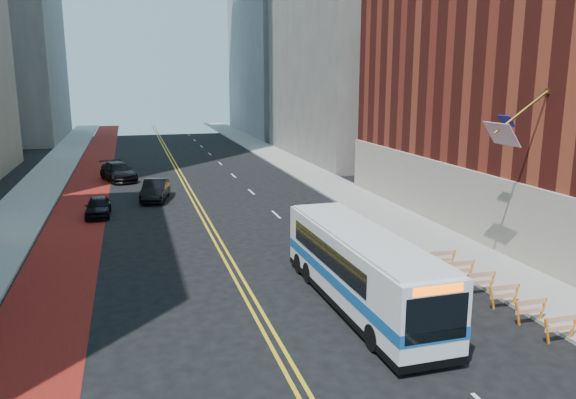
% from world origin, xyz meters
% --- Properties ---
extents(sidewalk_left, '(4.00, 140.00, 0.15)m').
position_xyz_m(sidewalk_left, '(-12.00, 30.00, 0.07)').
color(sidewalk_left, gray).
rests_on(sidewalk_left, ground).
extents(sidewalk_right, '(4.00, 140.00, 0.15)m').
position_xyz_m(sidewalk_right, '(12.00, 30.00, 0.07)').
color(sidewalk_right, gray).
rests_on(sidewalk_right, ground).
extents(bus_lane_paint, '(3.60, 140.00, 0.01)m').
position_xyz_m(bus_lane_paint, '(-8.10, 30.00, 0.00)').
color(bus_lane_paint, '#61130D').
rests_on(bus_lane_paint, ground).
extents(center_line_inner, '(0.14, 140.00, 0.01)m').
position_xyz_m(center_line_inner, '(-0.18, 30.00, 0.00)').
color(center_line_inner, gold).
rests_on(center_line_inner, ground).
extents(center_line_outer, '(0.14, 140.00, 0.01)m').
position_xyz_m(center_line_outer, '(0.18, 30.00, 0.00)').
color(center_line_outer, gold).
rests_on(center_line_outer, ground).
extents(lane_dashes, '(0.14, 98.20, 0.01)m').
position_xyz_m(lane_dashes, '(4.80, 38.00, 0.01)').
color(lane_dashes, silver).
rests_on(lane_dashes, ground).
extents(construction_barriers, '(1.42, 10.91, 1.00)m').
position_xyz_m(construction_barriers, '(9.60, 3.42, 0.68)').
color(construction_barriers, orange).
rests_on(construction_barriers, ground).
extents(transit_bus, '(2.68, 11.36, 3.11)m').
position_xyz_m(transit_bus, '(4.14, 6.11, 1.62)').
color(transit_bus, silver).
rests_on(transit_bus, ground).
extents(car_a, '(1.65, 3.91, 1.32)m').
position_xyz_m(car_a, '(-6.77, 24.84, 0.66)').
color(car_a, black).
rests_on(car_a, ground).
extents(car_b, '(2.56, 4.99, 1.57)m').
position_xyz_m(car_b, '(-2.82, 28.96, 0.78)').
color(car_b, black).
rests_on(car_b, ground).
extents(car_c, '(3.75, 5.97, 1.61)m').
position_xyz_m(car_c, '(-5.64, 38.30, 0.81)').
color(car_c, black).
rests_on(car_c, ground).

